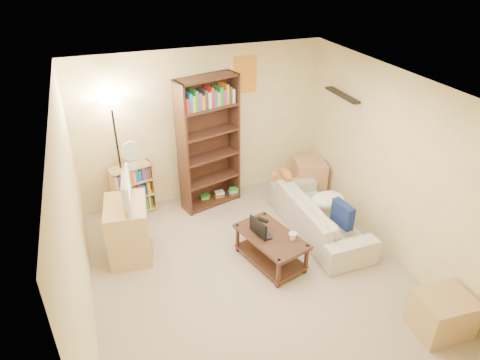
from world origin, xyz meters
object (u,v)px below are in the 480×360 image
object	(u,v)px
tabby_cat	(284,174)
floor_lamp	(114,127)
side_table	(309,176)
tv_stand	(128,230)
short_bookshelf	(133,190)
end_cabinet	(442,314)
television	(122,190)
coffee_table	(271,244)
mug	(293,236)
laptop	(266,231)
sofa	(320,215)
tall_bookshelf	(209,141)
desk_fan	(131,153)

from	to	relation	value
tabby_cat	floor_lamp	bearing A→B (deg)	163.60
tabby_cat	side_table	distance (m)	0.84
tv_stand	short_bookshelf	distance (m)	1.06
end_cabinet	television	bearing A→B (deg)	140.20
tabby_cat	floor_lamp	distance (m)	2.65
coffee_table	television	size ratio (longest dim) A/B	1.48
mug	laptop	bearing A→B (deg)	133.80
short_bookshelf	floor_lamp	bearing A→B (deg)	165.68
tv_stand	television	xyz separation A→B (m)	(0.00, 0.00, 0.63)
tv_stand	floor_lamp	bearing A→B (deg)	93.20
coffee_table	mug	size ratio (longest dim) A/B	8.86
coffee_table	laptop	xyz separation A→B (m)	(-0.03, 0.09, 0.17)
sofa	side_table	xyz separation A→B (m)	(0.42, 1.11, 0.01)
television	side_table	size ratio (longest dim) A/B	1.28
laptop	end_cabinet	bearing A→B (deg)	-144.10
television	mug	bearing A→B (deg)	-109.83
laptop	end_cabinet	world-z (taller)	end_cabinet
tabby_cat	coffee_table	bearing A→B (deg)	-121.62
tall_bookshelf	desk_fan	xyz separation A→B (m)	(-1.19, 0.10, -0.06)
television	laptop	bearing A→B (deg)	-106.14
coffee_table	short_bookshelf	world-z (taller)	short_bookshelf
tabby_cat	television	xyz separation A→B (m)	(-2.48, -0.33, 0.38)
coffee_table	tv_stand	xyz separation A→B (m)	(-1.77, 0.83, 0.12)
tv_stand	end_cabinet	world-z (taller)	tv_stand
end_cabinet	tall_bookshelf	bearing A→B (deg)	115.37
side_table	end_cabinet	world-z (taller)	side_table
desk_fan	tall_bookshelf	bearing A→B (deg)	-4.75
floor_lamp	end_cabinet	xyz separation A→B (m)	(3.01, -3.60, -1.27)
tv_stand	coffee_table	bearing A→B (deg)	-18.09
television	floor_lamp	distance (m)	1.14
tabby_cat	tv_stand	xyz separation A→B (m)	(-2.48, -0.33, -0.24)
sofa	mug	xyz separation A→B (m)	(-0.75, -0.58, 0.21)
tall_bookshelf	desk_fan	size ratio (longest dim) A/B	5.00
sofa	floor_lamp	world-z (taller)	floor_lamp
tv_stand	side_table	distance (m)	3.23
tv_stand	floor_lamp	distance (m)	1.52
laptop	tv_stand	world-z (taller)	tv_stand
coffee_table	mug	bearing A→B (deg)	-54.18
sofa	laptop	bearing A→B (deg)	107.44
floor_lamp	desk_fan	bearing A→B (deg)	-13.38
sofa	mug	world-z (taller)	sofa
end_cabinet	short_bookshelf	bearing A→B (deg)	128.59
tall_bookshelf	floor_lamp	xyz separation A→B (m)	(-1.37, 0.14, 0.38)
tabby_cat	mug	size ratio (longest dim) A/B	3.55
sofa	side_table	size ratio (longest dim) A/B	3.34
mug	side_table	xyz separation A→B (m)	(1.16, 1.69, -0.21)
television	tabby_cat	bearing A→B (deg)	-75.33
tall_bookshelf	short_bookshelf	distance (m)	1.43
tabby_cat	mug	xyz separation A→B (m)	(-0.49, -1.34, -0.15)
sofa	short_bookshelf	bearing A→B (deg)	59.79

